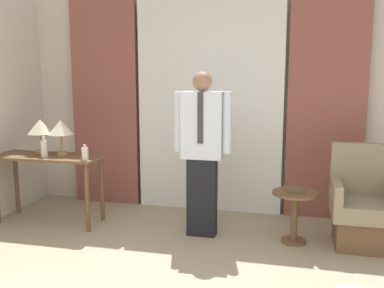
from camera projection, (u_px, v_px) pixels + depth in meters
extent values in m
cube|color=beige|center=(211.00, 100.00, 5.27)|extent=(10.00, 0.06, 2.70)
cube|color=white|center=(209.00, 106.00, 5.15)|extent=(1.77, 0.06, 2.58)
cube|color=brown|center=(105.00, 104.00, 5.46)|extent=(0.87, 0.06, 2.58)
cube|color=brown|center=(326.00, 108.00, 4.84)|extent=(0.87, 0.06, 2.58)
cube|color=brown|center=(48.00, 157.00, 4.77)|extent=(1.23, 0.48, 0.03)
cylinder|color=brown|center=(87.00, 198.00, 4.53)|extent=(0.05, 0.05, 0.74)
cylinder|color=brown|center=(17.00, 183.00, 5.13)|extent=(0.05, 0.05, 0.74)
cylinder|color=brown|center=(102.00, 189.00, 4.88)|extent=(0.05, 0.05, 0.74)
cylinder|color=#9E7F47|center=(42.00, 152.00, 4.87)|extent=(0.12, 0.12, 0.04)
cylinder|color=#9E7F47|center=(41.00, 142.00, 4.85)|extent=(0.02, 0.02, 0.19)
cone|color=beige|center=(40.00, 127.00, 4.83)|extent=(0.28, 0.28, 0.16)
cylinder|color=#9E7F47|center=(62.00, 153.00, 4.81)|extent=(0.12, 0.12, 0.04)
cylinder|color=#9E7F47|center=(61.00, 143.00, 4.80)|extent=(0.02, 0.02, 0.19)
cone|color=beige|center=(61.00, 127.00, 4.77)|extent=(0.28, 0.28, 0.16)
cylinder|color=silver|center=(44.00, 149.00, 4.67)|extent=(0.07, 0.07, 0.18)
cylinder|color=silver|center=(44.00, 139.00, 4.65)|extent=(0.03, 0.03, 0.05)
cylinder|color=silver|center=(85.00, 154.00, 4.50)|extent=(0.07, 0.07, 0.13)
cylinder|color=silver|center=(85.00, 146.00, 4.49)|extent=(0.03, 0.03, 0.04)
cube|color=black|center=(202.00, 197.00, 4.44)|extent=(0.30, 0.16, 0.82)
cube|color=silver|center=(202.00, 125.00, 4.32)|extent=(0.41, 0.19, 0.68)
cube|color=#333338|center=(200.00, 118.00, 4.21)|extent=(0.06, 0.01, 0.51)
cylinder|color=silver|center=(178.00, 121.00, 4.37)|extent=(0.09, 0.09, 0.61)
cylinder|color=silver|center=(227.00, 123.00, 4.25)|extent=(0.09, 0.09, 0.61)
sphere|color=#936B51|center=(202.00, 81.00, 4.24)|extent=(0.20, 0.20, 0.20)
cube|color=brown|center=(362.00, 231.00, 4.17)|extent=(0.51, 0.50, 0.30)
cube|color=gray|center=(363.00, 209.00, 4.14)|extent=(0.60, 0.59, 0.16)
cube|color=gray|center=(362.00, 169.00, 4.33)|extent=(0.60, 0.10, 0.52)
cube|color=gray|center=(336.00, 190.00, 4.17)|extent=(0.08, 0.59, 0.18)
cylinder|color=brown|center=(293.00, 241.00, 4.29)|extent=(0.25, 0.25, 0.02)
cylinder|color=brown|center=(294.00, 218.00, 4.26)|extent=(0.07, 0.07, 0.50)
cylinder|color=brown|center=(295.00, 193.00, 4.21)|extent=(0.45, 0.45, 0.02)
cube|color=brown|center=(295.00, 190.00, 4.22)|extent=(0.16, 0.20, 0.03)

